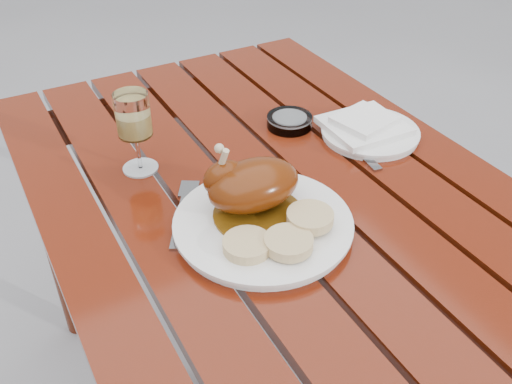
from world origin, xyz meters
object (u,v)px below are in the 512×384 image
side_plate (370,133)px  ashtray (289,121)px  dinner_plate (263,225)px  wine_glass (136,133)px  table (271,324)px

side_plate → ashtray: size_ratio=2.10×
dinner_plate → wine_glass: wine_glass is taller
wine_glass → ashtray: wine_glass is taller
wine_glass → side_plate: size_ratio=0.78×
table → wine_glass: bearing=138.3°
wine_glass → ashtray: 0.34m
ashtray → wine_glass: bearing=-179.7°
dinner_plate → ashtray: (0.22, 0.27, 0.00)m
table → dinner_plate: 0.40m
table → dinner_plate: size_ratio=4.08×
table → ashtray: (0.14, 0.17, 0.39)m
ashtray → dinner_plate: bearing=-128.8°
table → side_plate: side_plate is taller
wine_glass → table: bearing=-41.7°
table → side_plate: (0.26, 0.06, 0.38)m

